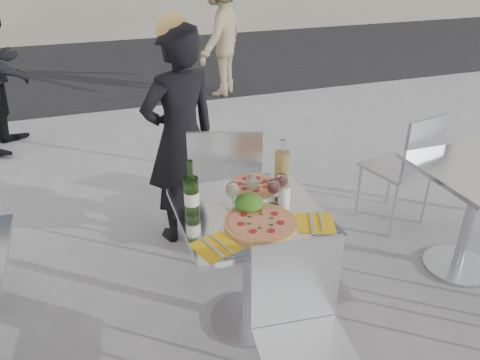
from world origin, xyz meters
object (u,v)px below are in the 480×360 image
object	(u,v)px
wine_bottle	(191,194)
wineglass_red_b	(282,181)
side_chair_rfar	(409,162)
pizza_near	(260,223)
pedestrian_b	(220,34)
napkin_left	(216,246)
chair_far	(226,183)
wineglass_white_b	(252,184)
carafe	(282,169)
wineglass_red_a	(273,187)
main_table	(249,244)
pizza_far	(253,187)
woman_diner	(181,138)
chair_near	(302,325)
napkin_right	(316,223)
salad_plate	(249,204)
wineglass_white_a	(232,190)
sugar_shaker	(284,193)
side_table_right	(475,198)

from	to	relation	value
wine_bottle	wineglass_red_b	world-z (taller)	wine_bottle
side_chair_rfar	pizza_near	distance (m)	1.62
pedestrian_b	napkin_left	distance (m)	4.68
side_chair_rfar	pedestrian_b	xyz separation A→B (m)	(-0.31, 3.65, 0.27)
chair_far	wineglass_white_b	bearing A→B (deg)	105.72
side_chair_rfar	pizza_near	bearing A→B (deg)	13.44
pizza_near	chair_far	bearing A→B (deg)	85.19
pizza_near	carafe	distance (m)	0.40
wine_bottle	wineglass_red_a	distance (m)	0.42
main_table	pizza_near	world-z (taller)	pizza_near
pizza_far	chair_far	bearing A→B (deg)	93.71
woman_diner	wine_bottle	world-z (taller)	woman_diner
pizza_near	pizza_far	bearing A→B (deg)	75.11
carafe	wineglass_red_a	world-z (taller)	carafe
pedestrian_b	wine_bottle	world-z (taller)	pedestrian_b
chair_near	pedestrian_b	xyz separation A→B (m)	(1.11, 4.83, 0.29)
wineglass_white_b	napkin_right	world-z (taller)	wineglass_white_b
salad_plate	wineglass_white_a	xyz separation A→B (m)	(-0.08, 0.04, 0.07)
chair_near	wine_bottle	xyz separation A→B (m)	(-0.30, 0.67, 0.34)
chair_near	pizza_near	bearing A→B (deg)	98.20
chair_far	pizza_far	distance (m)	0.46
wineglass_white_b	woman_diner	bearing A→B (deg)	100.35
pizza_near	wineglass_white_a	distance (m)	0.22
chair_far	salad_plate	size ratio (longest dim) A/B	4.46
side_chair_rfar	wineglass_red_a	bearing A→B (deg)	10.48
chair_far	woman_diner	world-z (taller)	woman_diner
pizza_far	salad_plate	xyz separation A→B (m)	(-0.10, -0.20, 0.02)
pizza_far	wineglass_red_a	distance (m)	0.22
wineglass_red_a	pizza_far	bearing A→B (deg)	99.76
salad_plate	napkin_left	bearing A→B (deg)	-135.32
pizza_far	wineglass_white_a	xyz separation A→B (m)	(-0.17, -0.16, 0.09)
pedestrian_b	napkin_left	xyz separation A→B (m)	(-1.38, -4.47, -0.06)
sugar_shaker	napkin_left	distance (m)	0.53
chair_far	wineglass_red_b	xyz separation A→B (m)	(0.13, -0.57, 0.28)
pedestrian_b	wine_bottle	distance (m)	4.39
side_table_right	wine_bottle	bearing A→B (deg)	177.88
chair_far	wineglass_white_a	distance (m)	0.66
pizza_far	wine_bottle	distance (m)	0.41
chair_near	wineglass_white_b	distance (m)	0.76
salad_plate	wineglass_white_a	size ratio (longest dim) A/B	1.40
pizza_far	napkin_right	distance (m)	0.45
wineglass_white_a	napkin_right	world-z (taller)	wineglass_white_a
wineglass_white_b	sugar_shaker	bearing A→B (deg)	-16.83
pedestrian_b	pizza_far	bearing A→B (deg)	25.40
chair_far	napkin_left	size ratio (longest dim) A/B	4.30
salad_plate	sugar_shaker	xyz separation A→B (m)	(0.20, 0.02, 0.02)
wineglass_white_b	napkin_right	size ratio (longest dim) A/B	0.68
chair_far	side_chair_rfar	bearing A→B (deg)	-163.12
carafe	wineglass_white_a	world-z (taller)	carafe
woman_diner	pizza_far	xyz separation A→B (m)	(0.23, -0.80, -0.00)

